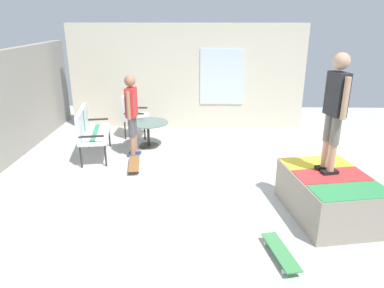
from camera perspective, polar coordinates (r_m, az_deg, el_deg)
name	(u,v)px	position (r m, az deg, el deg)	size (l,w,h in m)	color
ground_plane	(207,194)	(6.17, 2.35, -7.97)	(12.00, 12.00, 0.10)	#B2B2AD
house_facade	(187,77)	(9.39, -0.80, 10.60)	(0.23, 6.00, 2.65)	beige
skate_ramp	(331,195)	(5.72, 21.25, -7.57)	(1.78, 2.15, 0.65)	gray
patio_bench	(89,129)	(7.71, -16.04, 2.36)	(1.33, 0.76, 1.02)	#2D2823
patio_chair_near_house	(131,112)	(8.87, -9.62, 5.09)	(0.62, 0.55, 1.02)	#2D2823
patio_table	(148,129)	(8.13, -6.97, 2.34)	(0.90, 0.90, 0.57)	#2D2823
person_watching	(132,110)	(7.48, -9.58, 5.38)	(0.48, 0.27, 1.71)	navy
person_skater	(335,105)	(5.36, 21.83, 5.77)	(0.47, 0.30, 1.71)	black
skateboard_by_bench	(134,164)	(7.11, -9.20, -3.13)	(0.82, 0.32, 0.10)	brown
skateboard_spare	(281,252)	(4.73, 13.89, -16.31)	(0.82, 0.36, 0.10)	#3F8C4C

